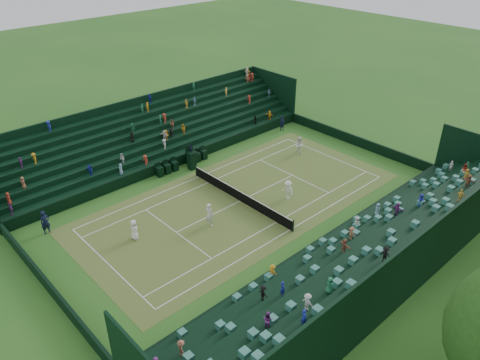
{
  "coord_description": "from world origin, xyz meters",
  "views": [
    {
      "loc": [
        23.85,
        -21.91,
        20.47
      ],
      "look_at": [
        0.0,
        0.0,
        2.0
      ],
      "focal_mm": 35.0,
      "sensor_mm": 36.0,
      "label": 1
    }
  ],
  "objects_px": {
    "player_near_west": "(134,230)",
    "player_far_west": "(299,146)",
    "umpire_chair": "(192,158)",
    "player_far_east": "(288,190)",
    "tennis_net": "(240,196)",
    "player_near_east": "(209,214)"
  },
  "relations": [
    {
      "from": "player_near_west",
      "to": "player_far_west",
      "type": "bearing_deg",
      "value": -84.87
    },
    {
      "from": "umpire_chair",
      "to": "player_far_west",
      "type": "relative_size",
      "value": 1.43
    },
    {
      "from": "player_near_west",
      "to": "player_far_east",
      "type": "bearing_deg",
      "value": -105.1
    },
    {
      "from": "tennis_net",
      "to": "player_near_west",
      "type": "relative_size",
      "value": 7.35
    },
    {
      "from": "player_far_west",
      "to": "player_near_east",
      "type": "bearing_deg",
      "value": -94.94
    },
    {
      "from": "player_near_west",
      "to": "player_near_east",
      "type": "bearing_deg",
      "value": -112.79
    },
    {
      "from": "tennis_net",
      "to": "player_near_east",
      "type": "height_order",
      "value": "player_near_east"
    },
    {
      "from": "tennis_net",
      "to": "player_near_west",
      "type": "height_order",
      "value": "player_near_west"
    },
    {
      "from": "tennis_net",
      "to": "player_far_west",
      "type": "height_order",
      "value": "player_far_west"
    },
    {
      "from": "player_far_east",
      "to": "tennis_net",
      "type": "bearing_deg",
      "value": -129.82
    },
    {
      "from": "umpire_chair",
      "to": "player_far_east",
      "type": "height_order",
      "value": "umpire_chair"
    },
    {
      "from": "player_near_east",
      "to": "player_far_east",
      "type": "relative_size",
      "value": 1.16
    },
    {
      "from": "player_far_west",
      "to": "player_far_east",
      "type": "xyz_separation_m",
      "value": [
        4.83,
        -6.96,
        -0.07
      ]
    },
    {
      "from": "tennis_net",
      "to": "player_far_west",
      "type": "xyz_separation_m",
      "value": [
        -2.51,
        10.15,
        0.37
      ]
    },
    {
      "from": "umpire_chair",
      "to": "player_near_west",
      "type": "bearing_deg",
      "value": -59.03
    },
    {
      "from": "tennis_net",
      "to": "player_near_east",
      "type": "bearing_deg",
      "value": -76.84
    },
    {
      "from": "player_near_east",
      "to": "player_far_west",
      "type": "height_order",
      "value": "player_near_east"
    },
    {
      "from": "player_near_west",
      "to": "player_far_west",
      "type": "relative_size",
      "value": 0.89
    },
    {
      "from": "umpire_chair",
      "to": "player_near_west",
      "type": "height_order",
      "value": "umpire_chair"
    },
    {
      "from": "player_near_west",
      "to": "player_near_east",
      "type": "distance_m",
      "value": 5.57
    },
    {
      "from": "player_near_east",
      "to": "player_far_west",
      "type": "relative_size",
      "value": 1.07
    },
    {
      "from": "tennis_net",
      "to": "player_far_west",
      "type": "relative_size",
      "value": 6.53
    }
  ]
}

